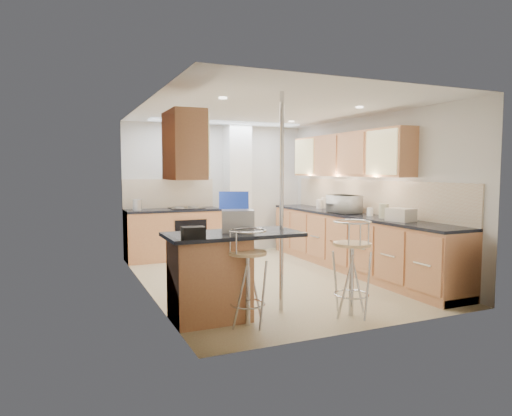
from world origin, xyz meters
name	(u,v)px	position (x,y,z in m)	size (l,w,h in m)	color
ground	(269,279)	(0.00, 0.00, 0.00)	(4.80, 4.80, 0.00)	tan
room_shell	(278,175)	(0.32, 0.38, 1.54)	(3.64, 4.84, 2.51)	silver
right_counter	(353,242)	(1.50, 0.00, 0.46)	(0.63, 4.40, 0.92)	#C5794F
back_counter	(173,234)	(-0.95, 2.10, 0.46)	(1.70, 0.63, 0.92)	#C5794F
peninsula	(233,274)	(-1.12, -1.45, 0.48)	(1.47, 0.72, 0.94)	#C5794F
microwave	(344,204)	(1.44, 0.16, 1.07)	(0.53, 0.36, 0.30)	white
laptop	(238,221)	(-1.05, -1.40, 1.06)	(0.35, 0.26, 0.24)	#9A9DA1
bag	(193,233)	(-1.65, -1.72, 1.00)	(0.22, 0.16, 0.12)	black
bar_stool_near	(248,277)	(-1.09, -1.78, 0.51)	(0.42, 0.42, 1.02)	tan
bar_stool_end	(352,268)	(0.09, -1.95, 0.54)	(0.44, 0.44, 1.08)	tan
jar_a	(324,203)	(1.68, 1.15, 1.02)	(0.12, 0.12, 0.20)	white
jar_b	(319,204)	(1.56, 1.13, 1.00)	(0.11, 0.11, 0.17)	white
jar_c	(384,211)	(1.51, -0.74, 1.03)	(0.14, 0.14, 0.21)	beige
jar_d	(370,212)	(1.54, -0.37, 0.98)	(0.10, 0.10, 0.12)	white
bread_bin	(401,215)	(1.47, -1.15, 1.01)	(0.27, 0.34, 0.18)	white
kettle	(137,205)	(-1.59, 2.06, 1.02)	(0.16, 0.16, 0.20)	silver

